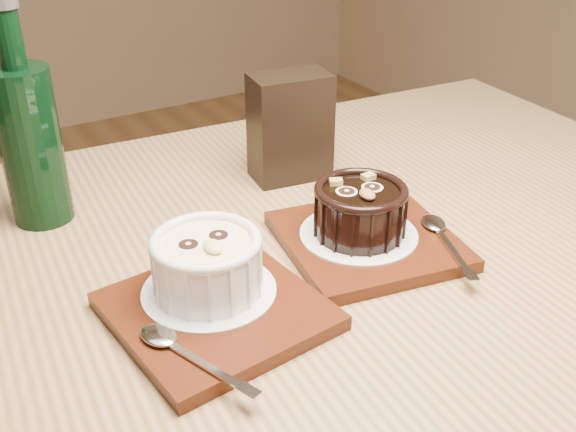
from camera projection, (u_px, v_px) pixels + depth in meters
name	position (u px, v px, depth m)	size (l,w,h in m)	color
table	(285.00, 327.00, 0.77)	(1.26, 0.89, 0.75)	brown
tray_left	(217.00, 311.00, 0.63)	(0.18, 0.18, 0.01)	#441B0B
doily_left	(209.00, 290.00, 0.65)	(0.13, 0.13, 0.00)	white
ramekin_white	(207.00, 262.00, 0.63)	(0.10, 0.10, 0.06)	white
spoon_left	(186.00, 352.00, 0.57)	(0.03, 0.13, 0.01)	silver
tray_right	(367.00, 241.00, 0.74)	(0.18, 0.18, 0.01)	#441B0B
doily_right	(359.00, 234.00, 0.74)	(0.13, 0.13, 0.00)	white
ramekin_dark	(360.00, 208.00, 0.73)	(0.10, 0.10, 0.06)	black
spoon_right	(445.00, 238.00, 0.73)	(0.03, 0.13, 0.01)	silver
condiment_stand	(290.00, 127.00, 0.87)	(0.10, 0.06, 0.14)	black
green_bottle	(30.00, 140.00, 0.76)	(0.07, 0.07, 0.26)	black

